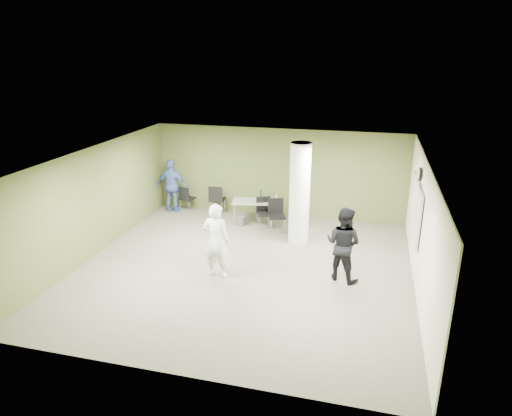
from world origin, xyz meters
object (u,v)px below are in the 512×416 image
(man_black, at_px, (343,244))
(folding_table, at_px, (258,202))
(chair_back_left, at_px, (186,197))
(man_blue, at_px, (172,186))
(woman_white, at_px, (216,241))

(man_black, bearing_deg, folding_table, -24.78)
(chair_back_left, height_order, man_black, man_black)
(chair_back_left, xyz_separation_m, man_blue, (-0.40, -0.17, 0.39))
(folding_table, xyz_separation_m, woman_white, (-0.08, -3.61, 0.23))
(woman_white, bearing_deg, chair_back_left, -55.88)
(chair_back_left, height_order, woman_white, woman_white)
(chair_back_left, xyz_separation_m, woman_white, (2.48, -4.10, 0.41))
(chair_back_left, bearing_deg, folding_table, -176.19)
(chair_back_left, height_order, man_blue, man_blue)
(chair_back_left, bearing_deg, man_blue, 38.17)
(folding_table, xyz_separation_m, chair_back_left, (-2.56, 0.48, -0.18))
(chair_back_left, xyz_separation_m, man_black, (5.34, -3.49, 0.39))
(folding_table, height_order, man_blue, man_blue)
(chair_back_left, distance_m, man_black, 6.39)
(folding_table, height_order, woman_white, woman_white)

